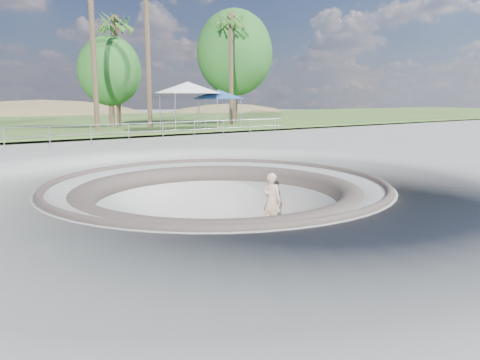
{
  "coord_description": "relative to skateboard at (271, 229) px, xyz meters",
  "views": [
    {
      "loc": [
        -7.41,
        -11.77,
        2.58
      ],
      "look_at": [
        1.21,
        0.54,
        -0.1
      ],
      "focal_mm": 35.0,
      "sensor_mm": 36.0,
      "label": 1
    }
  ],
  "objects": [
    {
      "name": "canopy_blue",
      "position": [
        9.28,
        17.95,
        4.59
      ],
      "size": [
        5.37,
        5.37,
        2.82
      ],
      "color": "gray",
      "rests_on": "ground"
    },
    {
      "name": "safety_railing",
      "position": [
        -2.28,
        11.8,
        2.53
      ],
      "size": [
        25.0,
        0.06,
        1.03
      ],
      "color": "gray",
      "rests_on": "ground"
    },
    {
      "name": "palm_f",
      "position": [
        12.57,
        21.12,
        10.37
      ],
      "size": [
        2.6,
        2.6,
        9.7
      ],
      "color": "brown",
      "rests_on": "ground"
    },
    {
      "name": "ground",
      "position": [
        -2.28,
        -0.2,
        1.84
      ],
      "size": [
        180.0,
        180.0,
        0.0
      ],
      "primitive_type": "plane",
      "color": "#9C9C97",
      "rests_on": "ground"
    },
    {
      "name": "bushy_tree_right",
      "position": [
        15.13,
        24.3,
        8.37
      ],
      "size": [
        7.1,
        6.46,
        10.24
      ],
      "color": "brown",
      "rests_on": "ground"
    },
    {
      "name": "skateboard",
      "position": [
        0.0,
        0.0,
        0.0
      ],
      "size": [
        0.78,
        0.4,
        0.08
      ],
      "color": "olive",
      "rests_on": "ground"
    },
    {
      "name": "distant_hills",
      "position": [
        1.5,
        56.97,
        -5.18
      ],
      "size": [
        103.2,
        45.0,
        28.6
      ],
      "color": "brown",
      "rests_on": "ground"
    },
    {
      "name": "skate_bowl",
      "position": [
        -2.28,
        -0.2,
        0.01
      ],
      "size": [
        14.0,
        14.0,
        4.1
      ],
      "color": "#9C9C97",
      "rests_on": "ground"
    },
    {
      "name": "skater",
      "position": [
        -0.0,
        -0.0,
        0.97
      ],
      "size": [
        0.65,
        0.8,
        1.9
      ],
      "primitive_type": "imported",
      "rotation": [
        0.0,
        0.0,
        1.89
      ],
      "color": "#DAB18D",
      "rests_on": "skateboard"
    },
    {
      "name": "canopy_white",
      "position": [
        6.63,
        17.8,
        5.06
      ],
      "size": [
        6.59,
        6.59,
        3.35
      ],
      "color": "gray",
      "rests_on": "ground"
    },
    {
      "name": "grass_strip",
      "position": [
        -2.28,
        33.8,
        2.06
      ],
      "size": [
        180.0,
        36.0,
        0.12
      ],
      "color": "#466227",
      "rests_on": "ground"
    },
    {
      "name": "bushy_tree_mid",
      "position": [
        3.26,
        24.05,
        6.38
      ],
      "size": [
        4.89,
        4.45,
        7.06
      ],
      "color": "brown",
      "rests_on": "ground"
    },
    {
      "name": "palm_d",
      "position": [
        3.83,
        24.01,
        9.78
      ],
      "size": [
        2.6,
        2.6,
        9.06
      ],
      "color": "brown",
      "rests_on": "ground"
    }
  ]
}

